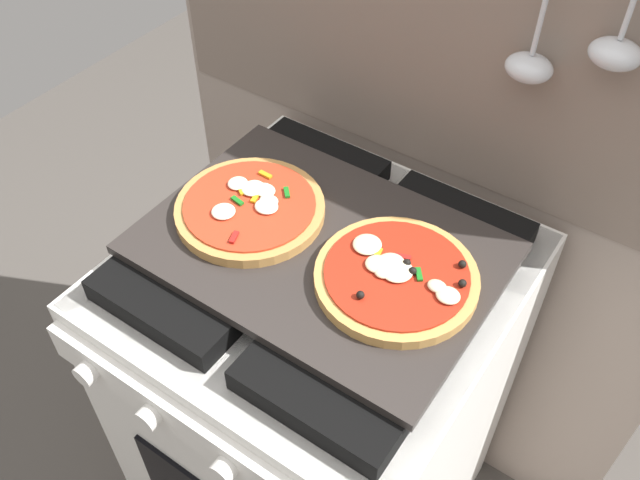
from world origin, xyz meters
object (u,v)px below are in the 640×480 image
Objects in this scene: baking_tray at (320,248)px; stove at (320,403)px; pizza_left at (250,208)px; pizza_right at (397,275)px.

stove is at bearing -90.00° from baking_tray.
stove is 0.50m from pizza_left.
baking_tray is at bearing 2.49° from pizza_left.
stove is 3.73× the size of pizza_right.
baking_tray is 0.13m from pizza_left.
stove is 0.46m from baking_tray.
baking_tray is at bearing 90.00° from stove.
pizza_left is at bearing -178.22° from stove.
pizza_right is (0.13, 0.00, 0.48)m from stove.
stove is 1.67× the size of baking_tray.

